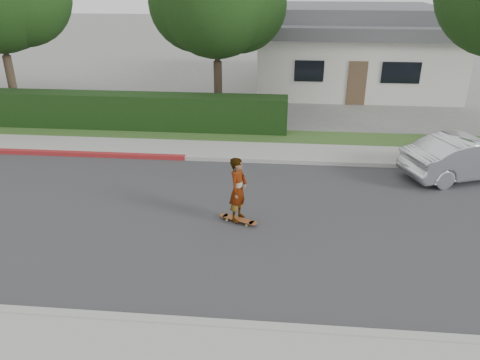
{
  "coord_description": "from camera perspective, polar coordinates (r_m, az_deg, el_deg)",
  "views": [
    {
      "loc": [
        4.3,
        -10.78,
        6.08
      ],
      "look_at": [
        3.26,
        0.38,
        1.0
      ],
      "focal_mm": 35.0,
      "sensor_mm": 36.0,
      "label": 1
    }
  ],
  "objects": [
    {
      "name": "house",
      "position": [
        27.32,
        13.56,
        15.36
      ],
      "size": [
        10.6,
        8.6,
        4.3
      ],
      "color": "beige",
      "rests_on": "ground"
    },
    {
      "name": "sidewalk_near",
      "position": [
        9.39,
        -24.83,
        -18.26
      ],
      "size": [
        60.0,
        1.6,
        0.12
      ],
      "primitive_type": "cube",
      "color": "gray",
      "rests_on": "ground"
    },
    {
      "name": "sidewalk_far",
      "position": [
        17.43,
        -9.3,
        3.85
      ],
      "size": [
        60.0,
        1.6,
        0.12
      ],
      "primitive_type": "cube",
      "color": "gray",
      "rests_on": "ground"
    },
    {
      "name": "planting_strip",
      "position": [
        18.89,
        -8.14,
        5.52
      ],
      "size": [
        60.0,
        1.6,
        0.1
      ],
      "primitive_type": "cube",
      "color": "#2D4C1E",
      "rests_on": "ground"
    },
    {
      "name": "car_silver",
      "position": [
        16.35,
        26.01,
        2.54
      ],
      "size": [
        4.37,
        2.8,
        1.36
      ],
      "primitive_type": "imported",
      "rotation": [
        0.0,
        0.0,
        1.93
      ],
      "color": "silver",
      "rests_on": "ground"
    },
    {
      "name": "curb_red_section",
      "position": [
        18.55,
        -25.16,
        3.12
      ],
      "size": [
        12.0,
        0.21,
        0.15
      ],
      "primitive_type": "cube",
      "color": "maroon",
      "rests_on": "ground"
    },
    {
      "name": "tree_center",
      "position": [
        20.2,
        -2.86,
        21.02
      ],
      "size": [
        5.66,
        4.84,
        7.44
      ],
      "color": "#33261C",
      "rests_on": "ground"
    },
    {
      "name": "road",
      "position": [
        13.1,
        -14.53,
        -4.1
      ],
      "size": [
        60.0,
        8.0,
        0.01
      ],
      "primitive_type": "cube",
      "color": "#2D2D30",
      "rests_on": "ground"
    },
    {
      "name": "curb_far",
      "position": [
        16.62,
        -10.05,
        2.8
      ],
      "size": [
        60.0,
        0.2,
        0.15
      ],
      "primitive_type": "cube",
      "color": "#9E9E99",
      "rests_on": "ground"
    },
    {
      "name": "curb_near",
      "position": [
        9.96,
        -22.35,
        -14.88
      ],
      "size": [
        60.0,
        0.2,
        0.15
      ],
      "primitive_type": "cube",
      "color": "#9E9E99",
      "rests_on": "ground"
    },
    {
      "name": "ground",
      "position": [
        13.11,
        -14.53,
        -4.12
      ],
      "size": [
        120.0,
        120.0,
        0.0
      ],
      "primitive_type": "plane",
      "color": "slate",
      "rests_on": "ground"
    },
    {
      "name": "skateboarder",
      "position": [
        11.87,
        -0.23,
        -1.14
      ],
      "size": [
        0.6,
        0.73,
        1.71
      ],
      "primitive_type": "imported",
      "rotation": [
        0.0,
        0.0,
        1.21
      ],
      "color": "white",
      "rests_on": "skateboard"
    },
    {
      "name": "hedge",
      "position": [
        20.13,
        -16.3,
        8.05
      ],
      "size": [
        15.0,
        1.0,
        1.5
      ],
      "primitive_type": "cube",
      "color": "black",
      "rests_on": "ground"
    },
    {
      "name": "skateboard",
      "position": [
        12.27,
        -0.22,
        -4.82
      ],
      "size": [
        1.07,
        0.62,
        0.1
      ],
      "rotation": [
        0.0,
        0.0,
        -0.41
      ],
      "color": "gold",
      "rests_on": "ground"
    }
  ]
}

